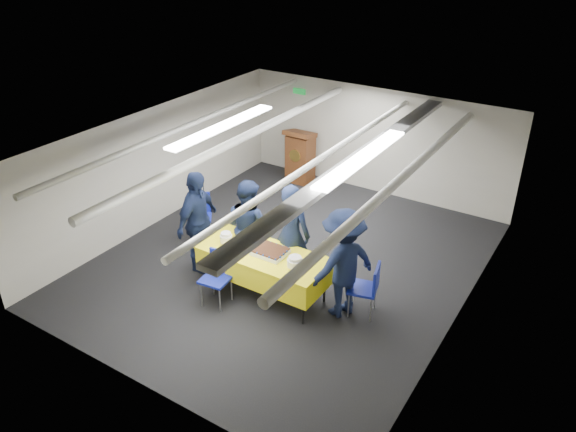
{
  "coord_description": "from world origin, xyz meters",
  "views": [
    {
      "loc": [
        4.47,
        -7.05,
        5.41
      ],
      "look_at": [
        0.13,
        -0.2,
        1.05
      ],
      "focal_mm": 35.0,
      "sensor_mm": 36.0,
      "label": 1
    }
  ],
  "objects_px": {
    "chair_near": "(218,272)",
    "chair_left": "(200,211)",
    "serving_table": "(264,264)",
    "sheet_cake": "(270,251)",
    "podium": "(300,156)",
    "sailor_a": "(291,235)",
    "sailor_d": "(342,264)",
    "sailor_b": "(249,226)",
    "sailor_c": "(198,222)",
    "chair_right": "(369,285)"
  },
  "relations": [
    {
      "from": "sheet_cake",
      "to": "sailor_b",
      "type": "height_order",
      "value": "sailor_b"
    },
    {
      "from": "serving_table",
      "to": "sailor_a",
      "type": "height_order",
      "value": "sailor_a"
    },
    {
      "from": "sheet_cake",
      "to": "chair_near",
      "type": "bearing_deg",
      "value": -136.96
    },
    {
      "from": "chair_right",
      "to": "chair_left",
      "type": "distance_m",
      "value": 3.71
    },
    {
      "from": "chair_right",
      "to": "sailor_d",
      "type": "relative_size",
      "value": 0.49
    },
    {
      "from": "serving_table",
      "to": "podium",
      "type": "bearing_deg",
      "value": 113.81
    },
    {
      "from": "serving_table",
      "to": "sheet_cake",
      "type": "height_order",
      "value": "sheet_cake"
    },
    {
      "from": "chair_near",
      "to": "chair_right",
      "type": "distance_m",
      "value": 2.32
    },
    {
      "from": "chair_near",
      "to": "chair_left",
      "type": "bearing_deg",
      "value": 138.01
    },
    {
      "from": "chair_left",
      "to": "sailor_d",
      "type": "height_order",
      "value": "sailor_d"
    },
    {
      "from": "sheet_cake",
      "to": "sailor_a",
      "type": "relative_size",
      "value": 0.3
    },
    {
      "from": "sheet_cake",
      "to": "sailor_a",
      "type": "height_order",
      "value": "sailor_a"
    },
    {
      "from": "chair_left",
      "to": "sailor_d",
      "type": "xyz_separation_m",
      "value": [
        3.31,
        -0.65,
        0.35
      ]
    },
    {
      "from": "chair_right",
      "to": "chair_near",
      "type": "bearing_deg",
      "value": -156.22
    },
    {
      "from": "sailor_b",
      "to": "sailor_c",
      "type": "bearing_deg",
      "value": 43.69
    },
    {
      "from": "chair_left",
      "to": "sailor_b",
      "type": "height_order",
      "value": "sailor_b"
    },
    {
      "from": "podium",
      "to": "chair_right",
      "type": "relative_size",
      "value": 1.44
    },
    {
      "from": "sailor_d",
      "to": "podium",
      "type": "bearing_deg",
      "value": -114.32
    },
    {
      "from": "sailor_b",
      "to": "sailor_a",
      "type": "bearing_deg",
      "value": -166.69
    },
    {
      "from": "sailor_c",
      "to": "chair_near",
      "type": "bearing_deg",
      "value": -130.43
    },
    {
      "from": "chair_near",
      "to": "chair_left",
      "type": "xyz_separation_m",
      "value": [
        -1.56,
        1.41,
        0.0
      ]
    },
    {
      "from": "sailor_c",
      "to": "sailor_a",
      "type": "bearing_deg",
      "value": -79.99
    },
    {
      "from": "serving_table",
      "to": "sailor_d",
      "type": "bearing_deg",
      "value": 10.66
    },
    {
      "from": "sailor_a",
      "to": "podium",
      "type": "bearing_deg",
      "value": -73.45
    },
    {
      "from": "sailor_b",
      "to": "sailor_c",
      "type": "relative_size",
      "value": 0.92
    },
    {
      "from": "chair_left",
      "to": "sailor_c",
      "type": "distance_m",
      "value": 1.16
    },
    {
      "from": "sailor_c",
      "to": "sailor_b",
      "type": "bearing_deg",
      "value": -65.04
    },
    {
      "from": "sailor_a",
      "to": "sailor_d",
      "type": "distance_m",
      "value": 1.11
    },
    {
      "from": "chair_right",
      "to": "chair_left",
      "type": "relative_size",
      "value": 1.0
    },
    {
      "from": "podium",
      "to": "chair_left",
      "type": "xyz_separation_m",
      "value": [
        -0.28,
        -3.15,
        -0.08
      ]
    },
    {
      "from": "podium",
      "to": "chair_right",
      "type": "bearing_deg",
      "value": -46.83
    },
    {
      "from": "chair_right",
      "to": "sailor_a",
      "type": "xyz_separation_m",
      "value": [
        -1.44,
        0.11,
        0.36
      ]
    },
    {
      "from": "serving_table",
      "to": "chair_near",
      "type": "relative_size",
      "value": 2.4
    },
    {
      "from": "chair_near",
      "to": "sailor_b",
      "type": "distance_m",
      "value": 1.07
    },
    {
      "from": "podium",
      "to": "sailor_b",
      "type": "distance_m",
      "value": 3.73
    },
    {
      "from": "chair_near",
      "to": "chair_left",
      "type": "distance_m",
      "value": 2.1
    },
    {
      "from": "podium",
      "to": "sailor_a",
      "type": "relative_size",
      "value": 0.7
    },
    {
      "from": "chair_right",
      "to": "sailor_a",
      "type": "bearing_deg",
      "value": 175.82
    },
    {
      "from": "chair_left",
      "to": "sailor_d",
      "type": "distance_m",
      "value": 3.39
    },
    {
      "from": "serving_table",
      "to": "sheet_cake",
      "type": "distance_m",
      "value": 0.28
    },
    {
      "from": "sailor_c",
      "to": "serving_table",
      "type": "bearing_deg",
      "value": -98.76
    },
    {
      "from": "sailor_d",
      "to": "sheet_cake",
      "type": "bearing_deg",
      "value": -52.83
    },
    {
      "from": "serving_table",
      "to": "chair_near",
      "type": "xyz_separation_m",
      "value": [
        -0.5,
        -0.53,
        -0.03
      ]
    },
    {
      "from": "serving_table",
      "to": "chair_right",
      "type": "xyz_separation_m",
      "value": [
        1.62,
        0.41,
        -0.03
      ]
    },
    {
      "from": "sheet_cake",
      "to": "sailor_b",
      "type": "distance_m",
      "value": 0.87
    },
    {
      "from": "chair_near",
      "to": "sailor_b",
      "type": "relative_size",
      "value": 0.52
    },
    {
      "from": "sheet_cake",
      "to": "chair_left",
      "type": "height_order",
      "value": "chair_left"
    },
    {
      "from": "sheet_cake",
      "to": "chair_near",
      "type": "xyz_separation_m",
      "value": [
        -0.6,
        -0.56,
        -0.28
      ]
    },
    {
      "from": "chair_right",
      "to": "sailor_d",
      "type": "distance_m",
      "value": 0.54
    },
    {
      "from": "chair_left",
      "to": "sailor_b",
      "type": "relative_size",
      "value": 0.52
    }
  ]
}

